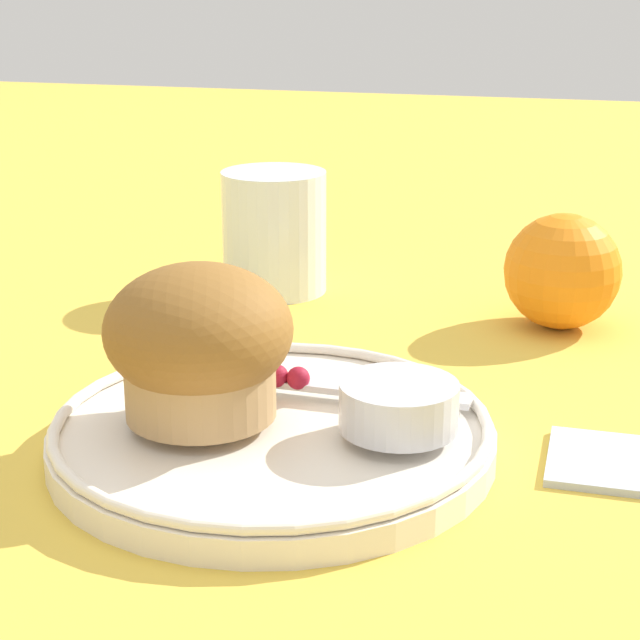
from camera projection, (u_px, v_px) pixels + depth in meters
ground_plane at (316, 439)px, 0.55m from camera, size 3.00×3.00×0.00m
plate at (272, 434)px, 0.54m from camera, size 0.22×0.22×0.02m
muffin at (199, 344)px, 0.52m from camera, size 0.09×0.09×0.08m
cream_ramekin at (399, 404)px, 0.51m from camera, size 0.06×0.06×0.02m
berry_pair at (287, 377)px, 0.56m from camera, size 0.02×0.01×0.01m
butter_knife at (319, 385)px, 0.57m from camera, size 0.15×0.02×0.00m
orange_fruit at (562, 271)px, 0.71m from camera, size 0.08×0.08×0.08m
juice_glass at (274, 232)px, 0.79m from camera, size 0.08×0.08×0.09m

